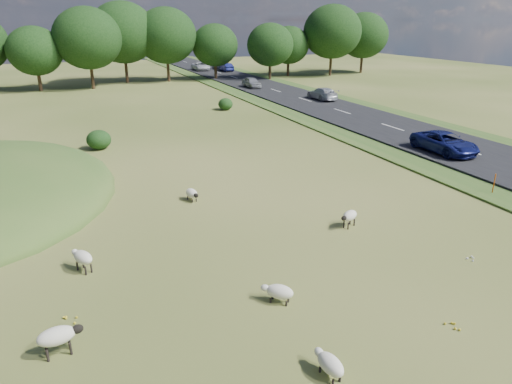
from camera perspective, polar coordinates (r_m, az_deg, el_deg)
ground at (r=37.19m, az=-12.56°, el=6.19°), size 160.00×160.00×0.00m
road at (r=53.30m, az=7.16°, el=10.95°), size 8.00×150.00×0.25m
treeline at (r=71.21m, az=-19.58°, el=17.62°), size 96.28×14.66×11.70m
shrubs at (r=41.69m, az=-20.67°, el=7.88°), size 27.23×12.95×1.45m
marker_post at (r=28.13m, az=27.60°, el=0.87°), size 0.06×0.06×1.20m
sheep_0 at (r=21.45m, az=11.59°, el=-2.95°), size 1.15×0.83×0.81m
sheep_1 at (r=13.16m, az=9.20°, el=-20.42°), size 0.62×1.17×0.66m
sheep_2 at (r=15.78m, az=2.84°, el=-12.32°), size 1.10×1.05×0.67m
sheep_3 at (r=18.65m, az=-20.89°, el=-7.63°), size 0.91×1.21×0.85m
sheep_4 at (r=14.64m, az=-23.54°, el=-16.18°), size 1.30×0.65×0.92m
sheep_5 at (r=24.36m, az=-8.02°, el=-0.18°), size 0.68×1.17×0.65m
car_0 at (r=64.69m, az=-0.55°, el=13.55°), size 1.64×4.08×1.39m
car_1 at (r=85.99m, az=-3.74°, el=15.30°), size 1.50×4.30×1.42m
car_3 at (r=55.21m, az=8.28°, el=12.10°), size 1.93×4.76×1.38m
car_4 at (r=34.83m, az=22.52°, el=5.74°), size 2.33×5.06×1.41m
car_5 at (r=89.63m, az=-4.59°, el=15.48°), size 1.90×4.68×1.36m
car_7 at (r=88.13m, az=-6.93°, el=15.34°), size 2.41×5.23×1.45m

